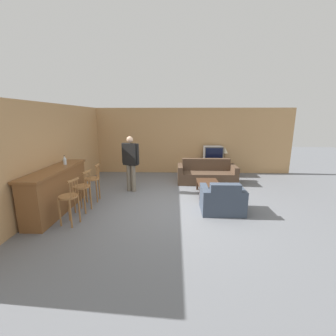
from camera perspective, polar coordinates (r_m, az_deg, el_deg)
name	(u,v)px	position (r m, az deg, el deg)	size (l,w,h in m)	color
ground_plane	(172,208)	(5.80, 1.09, -10.05)	(24.00, 24.00, 0.00)	slate
wall_back	(174,141)	(9.12, 1.47, 6.86)	(9.40, 0.08, 2.60)	tan
wall_left	(71,149)	(7.48, -23.39, 4.47)	(0.08, 8.73, 2.60)	tan
bar_counter	(57,190)	(6.07, -26.32, -4.97)	(0.55, 2.32, 1.07)	brown
bar_chair_near	(69,200)	(5.20, -23.81, -7.44)	(0.47, 0.47, 1.02)	#996638
bar_chair_mid	(82,190)	(5.79, -20.91, -5.14)	(0.44, 0.44, 1.02)	#996638
bar_chair_far	(93,181)	(6.41, -18.54, -3.24)	(0.42, 0.42, 1.02)	#996638
couch_far	(207,174)	(7.98, 9.77, -1.60)	(2.02, 0.84, 0.80)	#4C3828
armchair_near	(222,201)	(5.61, 13.61, -8.05)	(1.00, 0.80, 0.78)	#384251
coffee_table	(208,184)	(6.73, 10.15, -4.02)	(0.62, 0.97, 0.38)	#472D1E
tv_unit	(212,167)	(8.98, 11.21, 0.14)	(1.17, 0.53, 0.63)	#513823
tv	(213,153)	(8.87, 11.37, 3.75)	(0.70, 0.51, 0.52)	#4C4C4C
bottle	(65,160)	(6.30, -24.75, 1.75)	(0.08, 0.08, 0.23)	silver
table_lamp	(225,151)	(8.95, 14.26, 4.22)	(0.23, 0.23, 0.47)	brown
person_by_window	(131,161)	(6.88, -9.48, 1.81)	(0.55, 0.33, 1.70)	#756B5B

